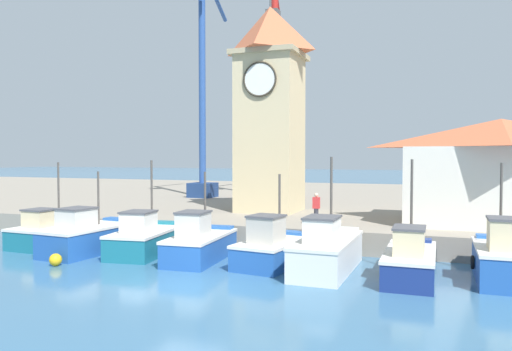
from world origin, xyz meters
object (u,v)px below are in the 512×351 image
fishing_boat_mid_right (327,251)px  fishing_boat_right_outer (502,259)px  fishing_boat_right_inner (410,260)px  dock_worker_near_tower (316,209)px  clock_tower (270,104)px  port_crane_near (275,116)px  fishing_boat_far_left (51,232)px  fishing_boat_left_inner (146,238)px  fishing_boat_mid_left (200,243)px  mooring_buoy (56,260)px  port_crane_far (203,105)px  fishing_boat_left_outer (89,236)px  warehouse_right (500,171)px  fishing_boat_center (273,248)px

fishing_boat_mid_right → fishing_boat_right_outer: fishing_boat_mid_right is taller
fishing_boat_right_inner → dock_worker_near_tower: size_ratio=2.97×
dock_worker_near_tower → fishing_boat_right_outer: bearing=-28.6°
dock_worker_near_tower → fishing_boat_mid_right: bearing=-71.8°
fishing_boat_mid_right → fishing_boat_right_outer: size_ratio=1.23×
clock_tower → port_crane_near: 11.41m
fishing_boat_right_outer → dock_worker_near_tower: fishing_boat_right_outer is taller
fishing_boat_far_left → clock_tower: size_ratio=0.30×
fishing_boat_left_inner → fishing_boat_mid_left: bearing=-8.5°
fishing_boat_mid_right → fishing_boat_right_inner: bearing=-1.1°
fishing_boat_far_left → fishing_boat_left_inner: bearing=-1.1°
fishing_boat_right_inner → mooring_buoy: 14.12m
clock_tower → port_crane_near: size_ratio=0.80×
fishing_boat_mid_left → port_crane_far: size_ratio=0.24×
port_crane_far → fishing_boat_left_outer: bearing=-80.0°
fishing_boat_right_outer → port_crane_far: size_ratio=0.22×
clock_tower → mooring_buoy: 15.90m
fishing_boat_mid_right → dock_worker_near_tower: 5.26m
fishing_boat_right_inner → fishing_boat_right_outer: 3.20m
fishing_boat_left_inner → port_crane_far: (-5.92, 17.86, 8.10)m
fishing_boat_left_outer → fishing_boat_right_outer: size_ratio=1.15×
fishing_boat_right_inner → port_crane_near: 25.54m
fishing_boat_left_outer → fishing_boat_mid_left: bearing=2.6°
fishing_boat_right_inner → dock_worker_near_tower: fishing_boat_right_inner is taller
fishing_boat_right_outer → warehouse_right: bearing=85.0°
fishing_boat_left_outer → port_crane_far: size_ratio=0.25×
fishing_boat_mid_left → fishing_boat_center: (3.27, 0.26, -0.03)m
fishing_boat_left_outer → warehouse_right: 20.31m
clock_tower → port_crane_far: size_ratio=0.73×
fishing_boat_right_outer → port_crane_far: 28.51m
fishing_boat_left_outer → clock_tower: 13.62m
port_crane_far → fishing_boat_mid_right: bearing=-51.7°
fishing_boat_right_inner → mooring_buoy: (-13.82, -2.88, -0.43)m
port_crane_far → fishing_boat_center: bearing=-56.0°
fishing_boat_left_outer → fishing_boat_left_inner: fishing_boat_left_inner is taller
fishing_boat_far_left → mooring_buoy: size_ratio=8.35×
fishing_boat_left_outer → dock_worker_near_tower: fishing_boat_left_outer is taller
fishing_boat_center → fishing_boat_right_outer: 8.59m
fishing_boat_far_left → port_crane_far: bearing=90.9°
fishing_boat_far_left → fishing_boat_left_inner: (5.65, -0.10, 0.04)m
fishing_boat_far_left → port_crane_far: (-0.27, 17.76, 8.14)m
mooring_buoy → dock_worker_near_tower: (9.09, 7.83, 1.68)m
fishing_boat_mid_right → port_crane_far: port_crane_far is taller
fishing_boat_center → warehouse_right: warehouse_right is taller
fishing_boat_center → dock_worker_near_tower: (0.73, 4.54, 1.22)m
fishing_boat_mid_right → mooring_buoy: (-10.69, -2.95, -0.54)m
fishing_boat_far_left → port_crane_near: bearing=76.0°
fishing_boat_center → fishing_boat_left_inner: bearing=178.2°
clock_tower → fishing_boat_left_inner: bearing=-105.9°
fishing_boat_right_inner → port_crane_far: bearing=133.7°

